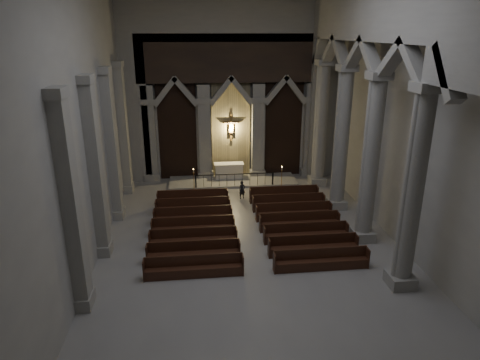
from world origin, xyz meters
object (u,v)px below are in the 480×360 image
Objects in this scene: altar at (229,170)px; altar_rail at (235,178)px; candle_stand_left at (194,185)px; pews at (247,227)px; candle_stand_right at (281,182)px; worshipper at (242,190)px.

altar is 1.72m from altar_rail.
candle_stand_left is 6.72m from pews.
candle_stand_right is 3.14m from worshipper.
candle_stand_right is at bearing 10.58° from worshipper.
pews is 4.61m from worshipper.
altar_rail is at bearing 79.81° from worshipper.
candle_stand_left is 5.63m from candle_stand_right.
altar_rail is (0.22, -1.70, 0.00)m from altar.
altar_rail is 0.53× the size of pews.
altar is at bearing 148.04° from candle_stand_right.
altar is at bearing 39.31° from candle_stand_left.
candle_stand_left reaches higher than altar.
altar is at bearing 97.34° from altar_rail.
altar_rail is at bearing 5.60° from candle_stand_left.
pews is (2.61, -6.19, -0.11)m from candle_stand_left.
altar is 3.59m from worshipper.
candle_stand_right is (3.02, -0.32, -0.26)m from altar_rail.
altar reaches higher than pews.
altar_rail reaches higher than pews.
altar_rail is 1.88m from worshipper.
altar is at bearing 79.24° from worshipper.
pews is at bearing -67.11° from candle_stand_left.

